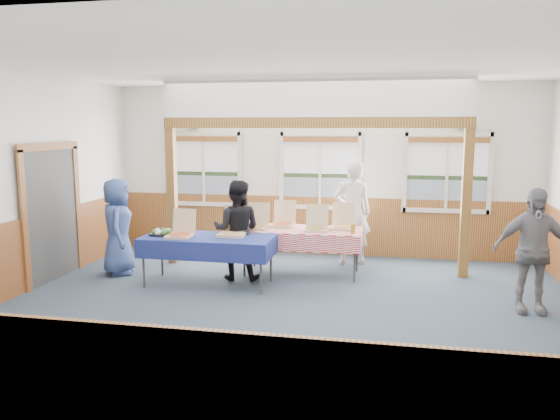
% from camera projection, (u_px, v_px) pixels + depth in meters
% --- Properties ---
extents(floor, '(8.00, 8.00, 0.00)m').
position_uv_depth(floor, '(286.00, 313.00, 7.16)').
color(floor, '#2C3B47').
rests_on(floor, ground).
extents(ceiling, '(8.00, 8.00, 0.00)m').
position_uv_depth(ceiling, '(287.00, 63.00, 6.67)').
color(ceiling, white).
rests_on(ceiling, wall_back).
extents(wall_back, '(8.00, 0.00, 8.00)m').
position_uv_depth(wall_back, '(320.00, 171.00, 10.31)').
color(wall_back, silver).
rests_on(wall_back, floor).
extents(wall_front, '(8.00, 0.00, 8.00)m').
position_uv_depth(wall_front, '(187.00, 256.00, 3.52)').
color(wall_front, silver).
rests_on(wall_front, floor).
extents(wall_left, '(0.00, 8.00, 8.00)m').
position_uv_depth(wall_left, '(8.00, 186.00, 7.69)').
color(wall_left, silver).
rests_on(wall_left, floor).
extents(wainscot_back, '(7.98, 0.05, 1.10)m').
position_uv_depth(wainscot_back, '(320.00, 225.00, 10.45)').
color(wainscot_back, brown).
rests_on(wainscot_back, floor).
extents(wainscot_front, '(7.98, 0.05, 1.10)m').
position_uv_depth(wainscot_front, '(192.00, 406.00, 3.71)').
color(wainscot_front, brown).
rests_on(wainscot_front, floor).
extents(wainscot_left, '(0.05, 6.98, 1.10)m').
position_uv_depth(wainscot_left, '(15.00, 258.00, 7.84)').
color(wainscot_left, brown).
rests_on(wainscot_left, floor).
extents(cased_opening, '(0.06, 1.30, 2.10)m').
position_uv_depth(cased_opening, '(51.00, 214.00, 8.64)').
color(cased_opening, '#353535').
rests_on(cased_opening, wall_left).
extents(window_left, '(1.56, 0.10, 1.46)m').
position_uv_depth(window_left, '(204.00, 165.00, 10.70)').
color(window_left, silver).
rests_on(window_left, wall_back).
extents(window_mid, '(1.56, 0.10, 1.46)m').
position_uv_depth(window_mid, '(320.00, 167.00, 10.26)').
color(window_mid, silver).
rests_on(window_mid, wall_back).
extents(window_right, '(1.56, 0.10, 1.46)m').
position_uv_depth(window_right, '(447.00, 168.00, 9.81)').
color(window_right, silver).
rests_on(window_right, wall_back).
extents(post_left, '(0.15, 0.15, 2.40)m').
position_uv_depth(post_left, '(172.00, 196.00, 9.69)').
color(post_left, brown).
rests_on(post_left, floor).
extents(post_right, '(0.15, 0.15, 2.40)m').
position_uv_depth(post_right, '(466.00, 204.00, 8.73)').
color(post_right, brown).
rests_on(post_right, floor).
extents(cross_beam, '(5.15, 0.18, 0.18)m').
position_uv_depth(cross_beam, '(312.00, 123.00, 9.01)').
color(cross_beam, brown).
rests_on(cross_beam, post_left).
extents(table_left, '(2.17, 1.44, 0.76)m').
position_uv_depth(table_left, '(208.00, 240.00, 8.37)').
color(table_left, '#353535').
rests_on(table_left, floor).
extents(table_right, '(1.97, 0.88, 0.76)m').
position_uv_depth(table_right, '(302.00, 232.00, 8.99)').
color(table_right, '#353535').
rests_on(table_right, floor).
extents(pizza_box_a, '(0.38, 0.46, 0.40)m').
position_uv_depth(pizza_box_a, '(181.00, 233.00, 8.33)').
color(pizza_box_a, tan).
rests_on(pizza_box_a, table_left).
extents(pizza_box_b, '(0.41, 0.50, 0.44)m').
position_uv_depth(pizza_box_b, '(233.00, 231.00, 8.44)').
color(pizza_box_b, tan).
rests_on(pizza_box_b, table_left).
extents(pizza_box_c, '(0.38, 0.46, 0.41)m').
position_uv_depth(pizza_box_c, '(256.00, 225.00, 9.02)').
color(pizza_box_c, tan).
rests_on(pizza_box_c, table_right).
extents(pizza_box_d, '(0.39, 0.48, 0.42)m').
position_uv_depth(pizza_box_d, '(283.00, 222.00, 9.22)').
color(pizza_box_d, tan).
rests_on(pizza_box_d, table_right).
extents(pizza_box_e, '(0.39, 0.47, 0.40)m').
position_uv_depth(pizza_box_e, '(316.00, 227.00, 8.84)').
color(pizza_box_e, tan).
rests_on(pizza_box_e, table_right).
extents(pizza_box_f, '(0.38, 0.46, 0.41)m').
position_uv_depth(pizza_box_f, '(342.00, 225.00, 8.98)').
color(pizza_box_f, tan).
rests_on(pizza_box_f, table_right).
extents(veggie_tray, '(0.40, 0.40, 0.09)m').
position_uv_depth(veggie_tray, '(162.00, 233.00, 8.50)').
color(veggie_tray, black).
rests_on(veggie_tray, table_left).
extents(drink_glass, '(0.07, 0.07, 0.15)m').
position_uv_depth(drink_glass, '(353.00, 229.00, 8.56)').
color(drink_glass, '#A3791B').
rests_on(drink_glass, table_right).
extents(woman_white, '(0.76, 0.60, 1.84)m').
position_uv_depth(woman_white, '(352.00, 213.00, 9.61)').
color(woman_white, silver).
rests_on(woman_white, floor).
extents(woman_black, '(0.82, 0.66, 1.59)m').
position_uv_depth(woman_black, '(237.00, 230.00, 8.68)').
color(woman_black, black).
rests_on(woman_black, floor).
extents(man_blue, '(0.76, 0.91, 1.59)m').
position_uv_depth(man_blue, '(118.00, 227.00, 8.98)').
color(man_blue, '#354B85').
rests_on(man_blue, floor).
extents(person_grey, '(0.99, 0.44, 1.65)m').
position_uv_depth(person_grey, '(532.00, 251.00, 7.10)').
color(person_grey, slate).
rests_on(person_grey, floor).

